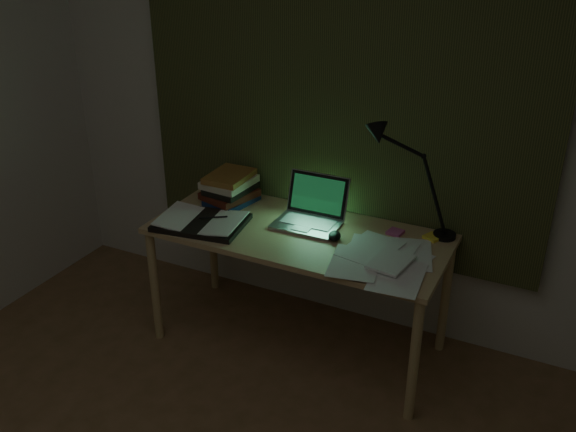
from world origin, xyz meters
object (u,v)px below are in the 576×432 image
object	(u,v)px
laptop	(307,205)
desk_lamp	(451,181)
desk	(298,289)
open_textbook	(201,221)
book_stack	(230,188)
loose_papers	(381,259)

from	to	relation	value
laptop	desk_lamp	world-z (taller)	desk_lamp
desk	laptop	size ratio (longest dim) A/B	4.05
desk	open_textbook	distance (m)	0.62
desk	book_stack	world-z (taller)	book_stack
desk_lamp	open_textbook	bearing A→B (deg)	-171.50
open_textbook	loose_papers	world-z (taller)	open_textbook
desk	desk_lamp	bearing A→B (deg)	21.25
laptop	book_stack	xyz separation A→B (m)	(-0.50, 0.08, -0.03)
laptop	desk_lamp	bearing A→B (deg)	15.45
laptop	open_textbook	size ratio (longest dim) A/B	0.84
loose_papers	laptop	bearing A→B (deg)	159.35
book_stack	desk_lamp	distance (m)	1.18
loose_papers	desk	bearing A→B (deg)	167.82
loose_papers	book_stack	bearing A→B (deg)	165.10
loose_papers	desk_lamp	size ratio (longest dim) A/B	0.63
desk	desk_lamp	world-z (taller)	desk_lamp
book_stack	loose_papers	world-z (taller)	book_stack
desk	book_stack	size ratio (longest dim) A/B	5.58
open_textbook	desk	bearing A→B (deg)	9.25
laptop	desk_lamp	size ratio (longest dim) A/B	0.61
desk_lamp	loose_papers	bearing A→B (deg)	-130.65
laptop	desk_lamp	xyz separation A→B (m)	(0.66, 0.19, 0.18)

